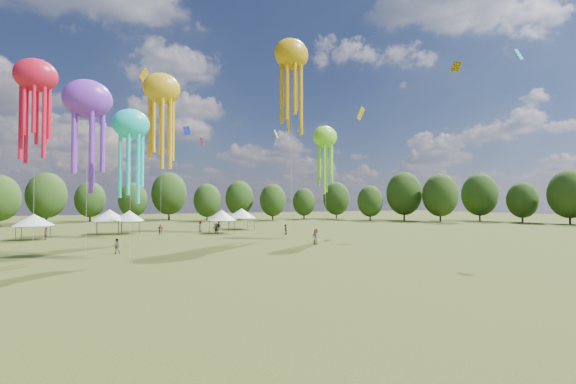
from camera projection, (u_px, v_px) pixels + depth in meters
name	position (u px, v px, depth m)	size (l,w,h in m)	color
ground	(420.00, 361.00, 12.39)	(300.00, 300.00, 0.00)	#384416
spectator_near	(116.00, 246.00, 37.44)	(0.74, 0.58, 1.53)	gray
spectators_far	(221.00, 229.00, 58.66)	(33.59, 26.95, 1.92)	gray
festival_tents	(158.00, 215.00, 61.08)	(37.06, 11.66, 3.98)	#47474C
show_kites	(194.00, 97.00, 51.42)	(41.45, 22.59, 32.49)	#8C32DF
small_kites	(178.00, 18.00, 50.44)	(73.45, 64.23, 44.15)	#8C32DF
treeline	(147.00, 194.00, 67.41)	(201.57, 95.24, 13.43)	#38281C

